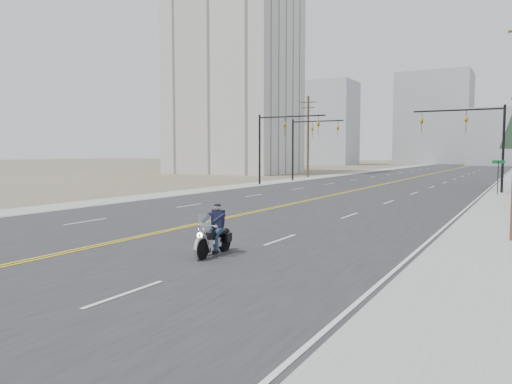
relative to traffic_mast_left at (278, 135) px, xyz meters
The scene contains 14 objects.
ground_plane 33.60m from the traffic_mast_left, 74.33° to the right, with size 400.00×400.00×0.00m, color #776D56.
road 39.36m from the traffic_mast_left, 76.71° to the left, with size 20.00×200.00×0.01m, color #303033.
sidewalk_left 38.40m from the traffic_mast_left, 93.80° to the left, with size 3.00×200.00×0.01m, color #A5A5A0.
traffic_mast_left is the anchor object (origin of this frame).
traffic_mast_right 17.95m from the traffic_mast_left, ahead, with size 7.10×0.26×7.00m.
traffic_mast_far 8.01m from the traffic_mast_left, 92.40° to the left, with size 6.10×0.26×7.00m.
street_sign 20.12m from the traffic_mast_left, ahead, with size 0.90×0.06×2.62m.
utility_pole_left 16.39m from the traffic_mast_left, 102.42° to the left, with size 2.20×0.30×10.50m.
apartment_block 31.50m from the traffic_mast_left, 129.59° to the left, with size 18.00×14.00×30.00m, color silver.
haze_bldg_a 87.20m from the traffic_mast_left, 107.41° to the left, with size 14.00×12.00×22.00m, color #B7BCC6.
haze_bldg_b 94.56m from the traffic_mast_left, 79.66° to the left, with size 18.00×14.00×14.00m, color #ADB2B7.
haze_bldg_d 108.34m from the traffic_mast_left, 91.60° to the left, with size 20.00×15.00×26.00m, color #ADB2B7.
haze_bldg_f 106.28m from the traffic_mast_left, 112.71° to the left, with size 12.00×12.00×16.00m, color #ADB2B7.
motorcyclist 34.36m from the traffic_mast_left, 67.02° to the right, with size 0.89×2.07×1.62m, color black, non-canonical shape.
Camera 1 is at (12.91, -12.25, 3.21)m, focal length 35.00 mm.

